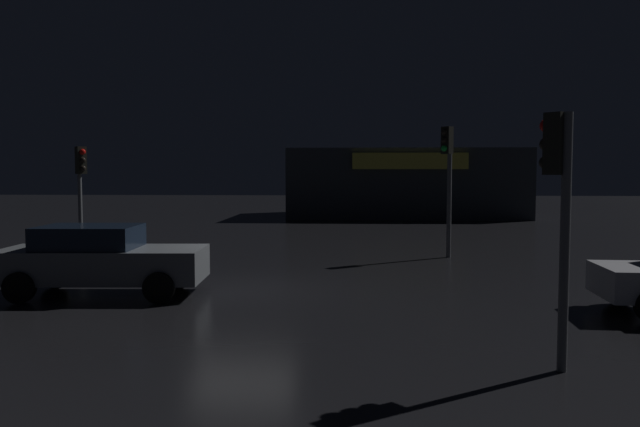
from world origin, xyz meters
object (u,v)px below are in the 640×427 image
Objects in this scene: store_building at (404,183)px; traffic_signal_cross_left at (448,166)px; traffic_signal_main at (81,176)px; traffic_signal_opposite at (559,186)px; car_far at (100,259)px.

store_building is 19.88m from traffic_signal_cross_left.
traffic_signal_main is 17.55m from traffic_signal_opposite.
traffic_signal_main is 1.01× the size of traffic_signal_opposite.
traffic_signal_main is 0.79× the size of car_far.
store_building is at bearing 71.28° from car_far.
traffic_signal_main is at bearing 116.24° from car_far.
traffic_signal_cross_left is (12.54, -0.52, 0.34)m from traffic_signal_main.
traffic_signal_main is at bearing -123.27° from store_building.
store_building is 31.80m from traffic_signal_opposite.
traffic_signal_opposite is at bearing -30.22° from car_far.
traffic_signal_opposite is at bearing -90.59° from store_building.
traffic_signal_opposite is 11.94m from traffic_signal_cross_left.
car_far is (-8.72, 5.08, -1.81)m from traffic_signal_opposite.
traffic_signal_cross_left reaches higher than traffic_signal_main.
traffic_signal_cross_left is at bearing 37.58° from car_far.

